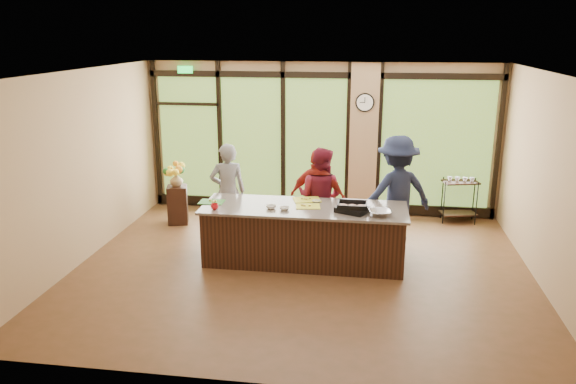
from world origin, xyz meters
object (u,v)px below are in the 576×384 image
(island_base, at_px, (304,236))
(cook_left, at_px, (228,192))
(bar_cart, at_px, (459,195))
(roasting_pan, at_px, (352,209))
(flower_stand, at_px, (178,205))
(cook_right, at_px, (397,193))

(island_base, distance_m, cook_left, 1.74)
(island_base, xyz_separation_m, bar_cart, (2.72, 2.40, 0.10))
(cook_left, height_order, roasting_pan, cook_left)
(flower_stand, bearing_deg, island_base, -45.37)
(bar_cart, bearing_deg, cook_right, -143.20)
(cook_left, distance_m, flower_stand, 1.42)
(cook_right, bearing_deg, bar_cart, -152.16)
(island_base, relative_size, roasting_pan, 6.94)
(roasting_pan, height_order, flower_stand, roasting_pan)
(roasting_pan, relative_size, flower_stand, 0.61)
(island_base, distance_m, cook_right, 1.76)
(cook_left, xyz_separation_m, cook_right, (2.90, -0.03, 0.11))
(cook_left, bearing_deg, island_base, 130.60)
(cook_left, distance_m, bar_cart, 4.45)
(cook_left, height_order, bar_cart, cook_left)
(cook_right, bearing_deg, roasting_pan, 32.06)
(flower_stand, height_order, bar_cart, bar_cart)
(cook_left, xyz_separation_m, bar_cart, (4.17, 1.53, -0.32))
(island_base, distance_m, flower_stand, 3.03)
(cook_left, bearing_deg, flower_stand, -47.46)
(cook_left, distance_m, cook_right, 2.90)
(roasting_pan, xyz_separation_m, flower_stand, (-3.37, 1.67, -0.59))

